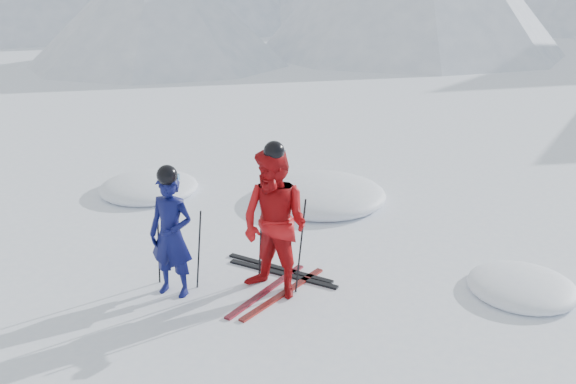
% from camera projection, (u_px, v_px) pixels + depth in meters
% --- Properties ---
extents(ground, '(160.00, 160.00, 0.00)m').
position_uv_depth(ground, '(377.00, 295.00, 8.01)').
color(ground, white).
rests_on(ground, ground).
extents(skier_blue, '(0.61, 0.40, 1.66)m').
position_uv_depth(skier_blue, '(171.00, 235.00, 7.80)').
color(skier_blue, '#0C104A').
rests_on(skier_blue, ground).
extents(skier_red, '(1.12, 0.97, 1.97)m').
position_uv_depth(skier_red, '(275.00, 224.00, 7.74)').
color(skier_red, '#AA0D10').
rests_on(skier_red, ground).
extents(pole_blue_left, '(0.11, 0.08, 1.11)m').
position_uv_depth(pole_blue_left, '(159.00, 247.00, 8.12)').
color(pole_blue_left, black).
rests_on(pole_blue_left, ground).
extents(pole_blue_right, '(0.11, 0.07, 1.11)m').
position_uv_depth(pole_blue_right, '(199.00, 250.00, 8.04)').
color(pole_blue_right, black).
rests_on(pole_blue_right, ground).
extents(pole_red_left, '(0.13, 0.10, 1.31)m').
position_uv_depth(pole_red_left, '(261.00, 237.00, 8.17)').
color(pole_red_left, black).
rests_on(pole_red_left, ground).
extents(pole_red_right, '(0.13, 0.09, 1.31)m').
position_uv_depth(pole_red_right, '(301.00, 247.00, 7.89)').
color(pole_red_right, black).
rests_on(pole_red_right, ground).
extents(ski_worn_left, '(0.48, 1.67, 0.03)m').
position_uv_depth(ski_worn_left, '(267.00, 290.00, 8.11)').
color(ski_worn_left, black).
rests_on(ski_worn_left, ground).
extents(ski_worn_right, '(0.59, 1.65, 0.03)m').
position_uv_depth(ski_worn_right, '(284.00, 293.00, 8.03)').
color(ski_worn_right, black).
rests_on(ski_worn_right, ground).
extents(ski_loose_a, '(1.69, 0.40, 0.03)m').
position_uv_depth(ski_loose_a, '(279.00, 268.00, 8.72)').
color(ski_loose_a, black).
rests_on(ski_loose_a, ground).
extents(ski_loose_b, '(1.69, 0.34, 0.03)m').
position_uv_depth(ski_loose_b, '(282.00, 274.00, 8.55)').
color(ski_loose_b, black).
rests_on(ski_loose_b, ground).
extents(snow_lumps, '(10.29, 6.74, 0.53)m').
position_uv_depth(snow_lumps, '(300.00, 213.00, 10.75)').
color(snow_lumps, white).
rests_on(snow_lumps, ground).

